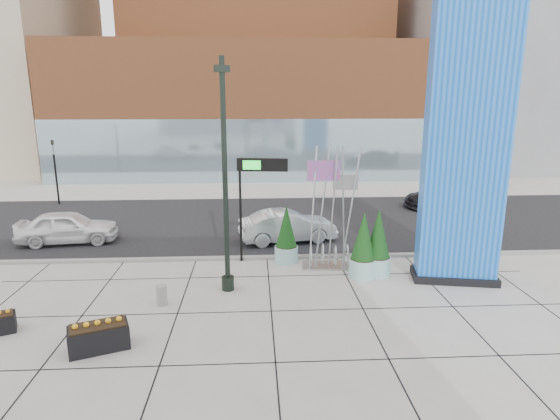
{
  "coord_description": "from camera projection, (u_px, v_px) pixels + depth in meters",
  "views": [
    {
      "loc": [
        0.51,
        -14.88,
        6.78
      ],
      "look_at": [
        1.45,
        2.0,
        2.63
      ],
      "focal_mm": 30.0,
      "sensor_mm": 36.0,
      "label": 1
    }
  ],
  "objects": [
    {
      "name": "curb_edge",
      "position": [
        243.0,
        258.0,
        19.88
      ],
      "size": [
        80.0,
        0.3,
        0.12
      ],
      "primitive_type": "cube",
      "color": "gray",
      "rests_on": "ground"
    },
    {
      "name": "concrete_bollard",
      "position": [
        162.0,
        295.0,
        15.49
      ],
      "size": [
        0.35,
        0.35,
        0.69
      ],
      "primitive_type": "cylinder",
      "color": "gray",
      "rests_on": "ground"
    },
    {
      "name": "building_grey_parking",
      "position": [
        510.0,
        72.0,
        46.3
      ],
      "size": [
        20.0,
        18.0,
        18.0
      ],
      "primitive_type": "cube",
      "color": "slate",
      "rests_on": "ground"
    },
    {
      "name": "ground",
      "position": [
        241.0,
        299.0,
        16.02
      ],
      "size": [
        160.0,
        160.0,
        0.0
      ],
      "primitive_type": "plane",
      "color": "#9E9991",
      "rests_on": "ground"
    },
    {
      "name": "blue_pylon",
      "position": [
        465.0,
        151.0,
        16.54
      ],
      "size": [
        3.23,
        1.88,
        10.1
      ],
      "rotation": [
        0.0,
        0.0,
        -0.19
      ],
      "color": "blue",
      "rests_on": "ground"
    },
    {
      "name": "box_planter_south",
      "position": [
        99.0,
        336.0,
        12.77
      ],
      "size": [
        1.74,
        1.29,
        0.86
      ],
      "rotation": [
        0.0,
        0.0,
        0.37
      ],
      "color": "black",
      "rests_on": "ground"
    },
    {
      "name": "tower_podium",
      "position": [
        259.0,
        110.0,
        40.94
      ],
      "size": [
        34.0,
        10.0,
        11.0
      ],
      "primitive_type": "cube",
      "color": "#A5592F",
      "rests_on": "ground"
    },
    {
      "name": "round_planter_east",
      "position": [
        363.0,
        246.0,
        17.72
      ],
      "size": [
        1.02,
        1.02,
        2.56
      ],
      "color": "#95C9C8",
      "rests_on": "ground"
    },
    {
      "name": "round_planter_west",
      "position": [
        286.0,
        235.0,
        19.33
      ],
      "size": [
        0.97,
        0.97,
        2.42
      ],
      "color": "#95C9C8",
      "rests_on": "ground"
    },
    {
      "name": "car_dark_east",
      "position": [
        444.0,
        196.0,
        28.98
      ],
      "size": [
        5.46,
        3.28,
        1.48
      ],
      "primitive_type": "imported",
      "rotation": [
        0.0,
        0.0,
        -1.32
      ],
      "color": "black",
      "rests_on": "ground"
    },
    {
      "name": "traffic_signal",
      "position": [
        55.0,
        169.0,
        29.37
      ],
      "size": [
        0.15,
        0.18,
        4.1
      ],
      "color": "black",
      "rests_on": "ground"
    },
    {
      "name": "lamp_post",
      "position": [
        226.0,
        201.0,
        16.0
      ],
      "size": [
        0.54,
        0.44,
        8.02
      ],
      "rotation": [
        0.0,
        0.0,
        0.28
      ],
      "color": "black",
      "rests_on": "ground"
    },
    {
      "name": "round_planter_mid",
      "position": [
        378.0,
        244.0,
        17.89
      ],
      "size": [
        1.05,
        1.05,
        2.62
      ],
      "color": "#95C9C8",
      "rests_on": "ground"
    },
    {
      "name": "overhead_street_sign",
      "position": [
        258.0,
        173.0,
        18.84
      ],
      "size": [
        2.05,
        0.48,
        4.34
      ],
      "rotation": [
        0.0,
        0.0,
        -0.15
      ],
      "color": "black",
      "rests_on": "ground"
    },
    {
      "name": "public_art_sculpture",
      "position": [
        330.0,
        236.0,
        18.8
      ],
      "size": [
        2.25,
        1.26,
        4.93
      ],
      "rotation": [
        0.0,
        0.0,
        -0.08
      ],
      "color": "#B0B2B5",
      "rests_on": "ground"
    },
    {
      "name": "street_asphalt",
      "position": [
        246.0,
        222.0,
        25.71
      ],
      "size": [
        80.0,
        12.0,
        0.02
      ],
      "primitive_type": "cube",
      "color": "black",
      "rests_on": "ground"
    },
    {
      "name": "car_silver_mid",
      "position": [
        288.0,
        227.0,
        22.11
      ],
      "size": [
        4.76,
        2.42,
        1.5
      ],
      "primitive_type": "imported",
      "rotation": [
        0.0,
        0.0,
        1.76
      ],
      "color": "#B6BABE",
      "rests_on": "ground"
    },
    {
      "name": "car_white_west",
      "position": [
        68.0,
        227.0,
        21.92
      ],
      "size": [
        4.66,
        2.33,
        1.53
      ],
      "primitive_type": "imported",
      "rotation": [
        0.0,
        0.0,
        1.69
      ],
      "color": "white",
      "rests_on": "ground"
    },
    {
      "name": "tower_glass_front",
      "position": [
        260.0,
        151.0,
        37.0
      ],
      "size": [
        34.0,
        0.6,
        5.0
      ],
      "primitive_type": "cube",
      "color": "#8CA5B2",
      "rests_on": "ground"
    }
  ]
}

